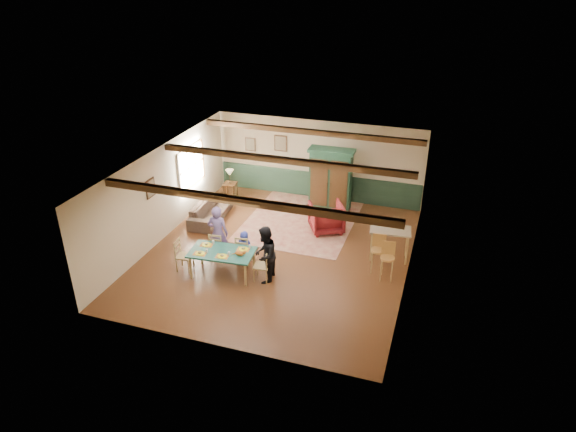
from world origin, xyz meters
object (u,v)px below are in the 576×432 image
(dining_chair_end_left, at_px, (184,255))
(armchair, at_px, (326,217))
(person_woman, at_px, (265,255))
(cat, at_px, (239,253))
(armoire, at_px, (331,180))
(bar_stool_right, at_px, (387,262))
(table_lamp, at_px, (230,176))
(counter_table, at_px, (389,244))
(sofa, at_px, (210,211))
(person_man, at_px, (218,233))
(dining_chair_far_right, at_px, (244,249))
(dining_chair_far_left, at_px, (218,246))
(dining_chair_end_right, at_px, (262,265))
(person_child, at_px, (245,247))
(dining_table, at_px, (223,263))
(end_table, at_px, (230,190))
(bar_stool_left, at_px, (378,254))

(dining_chair_end_left, relative_size, armchair, 0.90)
(person_woman, xyz_separation_m, cat, (-0.63, -0.15, 0.01))
(armoire, height_order, bar_stool_right, armoire)
(table_lamp, distance_m, counter_table, 6.21)
(sofa, bearing_deg, dining_chair_end_left, -170.83)
(table_lamp, bearing_deg, person_man, -70.34)
(dining_chair_far_right, xyz_separation_m, person_woman, (0.83, -0.58, 0.32))
(dining_chair_end_left, bearing_deg, counter_table, -70.78)
(dining_chair_far_left, xyz_separation_m, dining_chair_end_right, (1.46, -0.53, 0.00))
(person_child, relative_size, sofa, 0.46)
(dining_chair_far_right, height_order, person_woman, person_woman)
(dining_table, bearing_deg, end_table, 111.65)
(armchair, bearing_deg, dining_chair_end_right, 45.96)
(dining_chair_far_left, relative_size, armoire, 0.42)
(armoire, height_order, sofa, armoire)
(counter_table, bearing_deg, bar_stool_left, -103.59)
(dining_chair_end_right, relative_size, armchair, 0.90)
(person_man, bearing_deg, dining_chair_far_left, 90.00)
(person_child, distance_m, cat, 0.88)
(dining_table, distance_m, person_man, 0.93)
(person_woman, xyz_separation_m, armoire, (0.52, 4.61, 0.27))
(dining_table, height_order, armchair, armchair)
(person_woman, bearing_deg, sofa, -138.42)
(dining_table, relative_size, person_child, 1.79)
(armoire, bearing_deg, armchair, -80.73)
(dining_chair_far_left, xyz_separation_m, bar_stool_right, (4.45, 0.48, 0.08))
(dining_table, relative_size, dining_chair_end_left, 1.89)
(armchair, bearing_deg, table_lamp, -47.84)
(dining_chair_end_left, height_order, bar_stool_right, bar_stool_right)
(dining_chair_end_left, xyz_separation_m, bar_stool_left, (4.79, 1.47, 0.09))
(person_man, height_order, bar_stool_left, person_man)
(person_woman, relative_size, person_child, 1.64)
(end_table, relative_size, bar_stool_left, 0.51)
(dining_chair_far_right, relative_size, cat, 2.64)
(dining_chair_far_right, height_order, table_lamp, table_lamp)
(person_child, distance_m, armchair, 2.92)
(dining_chair_far_right, bearing_deg, bar_stool_right, -178.73)
(armchair, bearing_deg, armoire, -108.10)
(person_child, bearing_deg, dining_table, 63.43)
(armchair, relative_size, end_table, 1.83)
(person_man, relative_size, person_child, 1.72)
(dining_chair_far_left, relative_size, dining_chair_far_right, 1.00)
(armchair, bearing_deg, dining_chair_far_left, 19.47)
(dining_chair_end_right, relative_size, table_lamp, 1.80)
(counter_table, bearing_deg, armoire, 131.75)
(dining_chair_far_left, xyz_separation_m, person_woman, (1.55, -0.52, 0.32))
(person_woman, xyz_separation_m, end_table, (-2.92, 4.42, -0.49))
(cat, distance_m, sofa, 3.61)
(sofa, bearing_deg, cat, -145.75)
(dining_chair_far_left, relative_size, sofa, 0.44)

